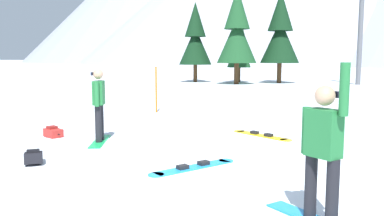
{
  "coord_description": "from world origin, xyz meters",
  "views": [
    {
      "loc": [
        2.56,
        -6.33,
        1.99
      ],
      "look_at": [
        -0.13,
        1.36,
        1.0
      ],
      "focal_mm": 38.24,
      "sensor_mm": 36.0,
      "label": 1
    }
  ],
  "objects_px": {
    "snowboarder_midground": "(99,104)",
    "loose_snowboard_far_spare": "(261,135)",
    "loose_snowboard_near_right": "(193,167)",
    "pine_tree_broad": "(280,33)",
    "backpack_black": "(34,157)",
    "pine_tree_leaning": "(237,31)",
    "pine_tree_short": "(195,39)",
    "backpack_red": "(53,132)",
    "snowboarder_foreground": "(323,150)",
    "ski_lift_tower": "(362,6)",
    "pine_tree_tall": "(239,45)",
    "trail_marker_pole": "(156,90)"
  },
  "relations": [
    {
      "from": "snowboarder_midground",
      "to": "loose_snowboard_far_spare",
      "type": "distance_m",
      "value": 4.18
    },
    {
      "from": "loose_snowboard_near_right",
      "to": "pine_tree_broad",
      "type": "height_order",
      "value": "pine_tree_broad"
    },
    {
      "from": "loose_snowboard_near_right",
      "to": "backpack_black",
      "type": "bearing_deg",
      "value": -166.23
    },
    {
      "from": "pine_tree_leaning",
      "to": "loose_snowboard_near_right",
      "type": "bearing_deg",
      "value": -78.7
    },
    {
      "from": "loose_snowboard_far_spare",
      "to": "pine_tree_broad",
      "type": "bearing_deg",
      "value": 96.23
    },
    {
      "from": "pine_tree_broad",
      "to": "pine_tree_short",
      "type": "relative_size",
      "value": 1.1
    },
    {
      "from": "backpack_red",
      "to": "pine_tree_broad",
      "type": "relative_size",
      "value": 0.07
    },
    {
      "from": "pine_tree_short",
      "to": "pine_tree_broad",
      "type": "bearing_deg",
      "value": 6.86
    },
    {
      "from": "snowboarder_foreground",
      "to": "backpack_black",
      "type": "xyz_separation_m",
      "value": [
        -5.23,
        1.15,
        -0.78
      ]
    },
    {
      "from": "snowboarder_foreground",
      "to": "ski_lift_tower",
      "type": "relative_size",
      "value": 0.19
    },
    {
      "from": "backpack_red",
      "to": "pine_tree_short",
      "type": "xyz_separation_m",
      "value": [
        -4.45,
        24.29,
        3.51
      ]
    },
    {
      "from": "backpack_black",
      "to": "pine_tree_leaning",
      "type": "relative_size",
      "value": 0.08
    },
    {
      "from": "loose_snowboard_near_right",
      "to": "pine_tree_tall",
      "type": "relative_size",
      "value": 0.31
    },
    {
      "from": "backpack_black",
      "to": "snowboarder_foreground",
      "type": "bearing_deg",
      "value": -12.35
    },
    {
      "from": "loose_snowboard_far_spare",
      "to": "backpack_black",
      "type": "distance_m",
      "value": 5.57
    },
    {
      "from": "snowboarder_foreground",
      "to": "snowboarder_midground",
      "type": "bearing_deg",
      "value": 146.88
    },
    {
      "from": "snowboarder_midground",
      "to": "loose_snowboard_far_spare",
      "type": "bearing_deg",
      "value": 29.57
    },
    {
      "from": "trail_marker_pole",
      "to": "backpack_red",
      "type": "bearing_deg",
      "value": -95.58
    },
    {
      "from": "pine_tree_broad",
      "to": "pine_tree_short",
      "type": "distance_m",
      "value": 6.95
    },
    {
      "from": "backpack_red",
      "to": "ski_lift_tower",
      "type": "height_order",
      "value": "ski_lift_tower"
    },
    {
      "from": "snowboarder_midground",
      "to": "backpack_black",
      "type": "relative_size",
      "value": 3.12
    },
    {
      "from": "trail_marker_pole",
      "to": "pine_tree_tall",
      "type": "distance_m",
      "value": 20.09
    },
    {
      "from": "backpack_red",
      "to": "backpack_black",
      "type": "bearing_deg",
      "value": -59.53
    },
    {
      "from": "pine_tree_tall",
      "to": "ski_lift_tower",
      "type": "relative_size",
      "value": 0.56
    },
    {
      "from": "ski_lift_tower",
      "to": "snowboarder_foreground",
      "type": "bearing_deg",
      "value": -93.56
    },
    {
      "from": "loose_snowboard_far_spare",
      "to": "ski_lift_tower",
      "type": "height_order",
      "value": "ski_lift_tower"
    },
    {
      "from": "pine_tree_leaning",
      "to": "ski_lift_tower",
      "type": "xyz_separation_m",
      "value": [
        8.89,
        2.44,
        1.85
      ]
    },
    {
      "from": "pine_tree_broad",
      "to": "trail_marker_pole",
      "type": "bearing_deg",
      "value": -95.56
    },
    {
      "from": "pine_tree_broad",
      "to": "snowboarder_midground",
      "type": "bearing_deg",
      "value": -92.29
    },
    {
      "from": "loose_snowboard_near_right",
      "to": "pine_tree_leaning",
      "type": "relative_size",
      "value": 0.23
    },
    {
      "from": "trail_marker_pole",
      "to": "pine_tree_short",
      "type": "bearing_deg",
      "value": 104.59
    },
    {
      "from": "pine_tree_leaning",
      "to": "ski_lift_tower",
      "type": "distance_m",
      "value": 9.4
    },
    {
      "from": "loose_snowboard_near_right",
      "to": "ski_lift_tower",
      "type": "bearing_deg",
      "value": 81.34
    },
    {
      "from": "backpack_black",
      "to": "trail_marker_pole",
      "type": "xyz_separation_m",
      "value": [
        -0.87,
        7.59,
        0.71
      ]
    },
    {
      "from": "snowboarder_midground",
      "to": "backpack_red",
      "type": "relative_size",
      "value": 3.17
    },
    {
      "from": "loose_snowboard_near_right",
      "to": "backpack_black",
      "type": "xyz_separation_m",
      "value": [
        -2.96,
        -0.72,
        0.11
      ]
    },
    {
      "from": "loose_snowboard_far_spare",
      "to": "backpack_red",
      "type": "xyz_separation_m",
      "value": [
        -4.98,
        -1.9,
        0.1
      ]
    },
    {
      "from": "snowboarder_foreground",
      "to": "pine_tree_leaning",
      "type": "distance_m",
      "value": 27.2
    },
    {
      "from": "pine_tree_short",
      "to": "pine_tree_tall",
      "type": "xyz_separation_m",
      "value": [
        3.55,
        0.86,
        -0.56
      ]
    },
    {
      "from": "pine_tree_broad",
      "to": "ski_lift_tower",
      "type": "height_order",
      "value": "ski_lift_tower"
    },
    {
      "from": "loose_snowboard_near_right",
      "to": "backpack_red",
      "type": "height_order",
      "value": "backpack_red"
    },
    {
      "from": "trail_marker_pole",
      "to": "pine_tree_short",
      "type": "height_order",
      "value": "pine_tree_short"
    },
    {
      "from": "snowboarder_midground",
      "to": "pine_tree_leaning",
      "type": "bearing_deg",
      "value": 94.87
    },
    {
      "from": "loose_snowboard_far_spare",
      "to": "pine_tree_tall",
      "type": "bearing_deg",
      "value": 104.19
    },
    {
      "from": "snowboarder_midground",
      "to": "pine_tree_tall",
      "type": "height_order",
      "value": "pine_tree_tall"
    },
    {
      "from": "trail_marker_pole",
      "to": "pine_tree_leaning",
      "type": "relative_size",
      "value": 0.23
    },
    {
      "from": "backpack_black",
      "to": "trail_marker_pole",
      "type": "bearing_deg",
      "value": 96.53
    },
    {
      "from": "loose_snowboard_far_spare",
      "to": "pine_tree_short",
      "type": "distance_m",
      "value": 24.57
    },
    {
      "from": "loose_snowboard_far_spare",
      "to": "snowboarder_foreground",
      "type": "bearing_deg",
      "value": -73.14
    },
    {
      "from": "snowboarder_foreground",
      "to": "loose_snowboard_far_spare",
      "type": "relative_size",
      "value": 1.12
    }
  ]
}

